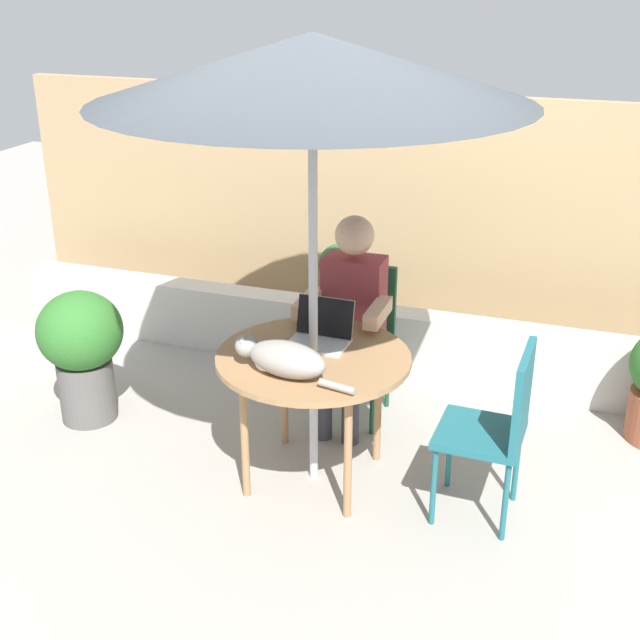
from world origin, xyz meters
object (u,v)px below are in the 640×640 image
object	(u,v)px
person_seated	(350,312)
potted_plant_near_fence	(343,280)
laptop	(322,330)
chair_empty	(499,421)
cat	(283,359)
potted_plant_by_chair	(82,346)
chair_occupied	(358,328)
patio_table	(313,366)
patio_umbrella	(312,68)

from	to	relation	value
person_seated	potted_plant_near_fence	world-z (taller)	person_seated
person_seated	laptop	distance (m)	0.45
laptop	chair_empty	bearing A→B (deg)	-12.14
cat	chair_empty	bearing A→B (deg)	12.03
chair_empty	cat	bearing A→B (deg)	-167.97
potted_plant_by_chair	chair_occupied	bearing A→B (deg)	23.06
chair_occupied	cat	xyz separation A→B (m)	(-0.07, -1.02, 0.26)
chair_empty	laptop	bearing A→B (deg)	167.86
patio_table	person_seated	size ratio (longest dim) A/B	0.79
patio_table	potted_plant_near_fence	distance (m)	2.02
chair_empty	cat	size ratio (longest dim) A/B	1.40
chair_occupied	potted_plant_by_chair	bearing A→B (deg)	-156.94
potted_plant_near_fence	chair_empty	bearing A→B (deg)	-54.68
person_seated	cat	distance (m)	0.87
patio_umbrella	chair_occupied	distance (m)	1.74
patio_table	laptop	size ratio (longest dim) A/B	3.20
laptop	cat	distance (m)	0.42
laptop	potted_plant_near_fence	bearing A→B (deg)	104.16
patio_umbrella	laptop	size ratio (longest dim) A/B	7.34
chair_occupied	laptop	distance (m)	0.65
potted_plant_near_fence	laptop	bearing A→B (deg)	-75.84
potted_plant_near_fence	potted_plant_by_chair	xyz separation A→B (m)	(-1.01, -1.79, 0.11)
chair_occupied	potted_plant_near_fence	bearing A→B (deg)	111.60
person_seated	cat	world-z (taller)	person_seated
patio_table	cat	bearing A→B (deg)	-105.44
chair_occupied	potted_plant_near_fence	xyz separation A→B (m)	(-0.46, 1.17, -0.17)
chair_occupied	patio_umbrella	bearing A→B (deg)	-90.00
chair_empty	person_seated	world-z (taller)	person_seated
chair_empty	patio_umbrella	bearing A→B (deg)	178.12
chair_empty	person_seated	xyz separation A→B (m)	(-0.94, 0.65, 0.17)
patio_table	laptop	world-z (taller)	laptop
chair_occupied	chair_empty	world-z (taller)	same
patio_table	potted_plant_by_chair	xyz separation A→B (m)	(-1.48, 0.15, -0.18)
patio_table	cat	size ratio (longest dim) A/B	1.52
patio_table	person_seated	distance (m)	0.62
patio_table	chair_occupied	size ratio (longest dim) A/B	1.08
cat	potted_plant_by_chair	distance (m)	1.50
chair_empty	cat	world-z (taller)	chair_empty
chair_empty	potted_plant_near_fence	bearing A→B (deg)	125.32
chair_occupied	cat	distance (m)	1.05
person_seated	potted_plant_near_fence	size ratio (longest dim) A/B	1.89
chair_occupied	laptop	world-z (taller)	laptop
chair_occupied	laptop	xyz separation A→B (m)	(-0.02, -0.60, 0.24)
person_seated	laptop	size ratio (longest dim) A/B	4.07
patio_table	person_seated	bearing A→B (deg)	90.00
chair_occupied	chair_empty	distance (m)	1.23
patio_table	potted_plant_by_chair	world-z (taller)	potted_plant_by_chair
chair_occupied	cat	bearing A→B (deg)	-93.79
laptop	potted_plant_near_fence	xyz separation A→B (m)	(-0.45, 1.77, -0.41)
potted_plant_near_fence	potted_plant_by_chair	world-z (taller)	potted_plant_by_chair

